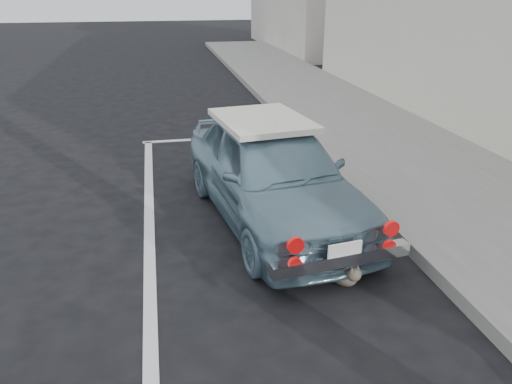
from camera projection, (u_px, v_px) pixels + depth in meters
sidewalk at (510, 227)px, 5.76m from camera, size 2.80×40.00×0.15m
pline_front at (224, 138)px, 9.37m from camera, size 3.00×0.12×0.01m
pline_side at (149, 226)px, 5.94m from camera, size 0.12×7.00×0.01m
retro_coupe at (272, 171)px, 5.92m from camera, size 1.92×3.74×1.22m
cat at (344, 273)px, 4.76m from camera, size 0.34×0.49×0.27m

